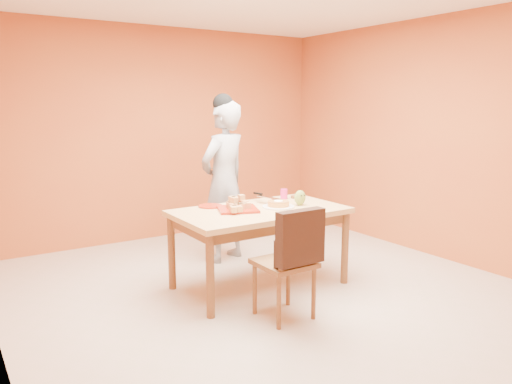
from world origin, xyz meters
TOP-DOWN VIEW (x-y plane):
  - floor at (0.00, 0.00)m, footprint 5.00×5.00m
  - wall_back at (0.00, 2.50)m, footprint 4.50×0.00m
  - wall_right at (2.25, 0.00)m, footprint 0.00×5.00m
  - dining_table at (0.02, 0.26)m, footprint 1.60×0.90m
  - dining_chair at (-0.20, -0.46)m, footprint 0.43×0.50m
  - pastry_pile at (-0.18, 0.33)m, footprint 0.32×0.32m
  - person at (0.14, 1.17)m, footprint 0.75×0.62m
  - pastry_platter at (-0.18, 0.33)m, footprint 0.47×0.47m
  - red_dinner_plate at (-0.32, 0.61)m, footprint 0.26×0.26m
  - white_cake_plate at (0.21, 0.23)m, footprint 0.39×0.39m
  - sponge_cake at (0.21, 0.23)m, footprint 0.26×0.26m
  - cake_server at (0.22, 0.41)m, footprint 0.12×0.28m
  - egg_ornament at (0.45, 0.20)m, footprint 0.14×0.12m
  - magenta_glass at (0.51, 0.55)m, footprint 0.08×0.08m
  - checker_tin at (0.64, 0.51)m, footprint 0.12×0.12m

SIDE VIEW (x-z plane):
  - floor at x=0.00m, z-range 0.00..0.00m
  - dining_chair at x=-0.20m, z-range 0.02..0.96m
  - dining_table at x=0.02m, z-range 0.29..1.05m
  - white_cake_plate at x=0.21m, z-range 0.76..0.77m
  - red_dinner_plate at x=-0.32m, z-range 0.76..0.77m
  - pastry_platter at x=-0.18m, z-range 0.76..0.78m
  - checker_tin at x=0.64m, z-range 0.76..0.79m
  - sponge_cake at x=0.21m, z-range 0.77..0.82m
  - magenta_glass at x=0.51m, z-range 0.76..0.86m
  - cake_server at x=0.22m, z-range 0.82..0.83m
  - pastry_pile at x=-0.18m, z-range 0.78..0.89m
  - egg_ornament at x=0.45m, z-range 0.76..0.91m
  - person at x=0.14m, z-range 0.00..1.77m
  - wall_back at x=0.00m, z-range -0.90..3.60m
  - wall_right at x=2.25m, z-range -1.15..3.85m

